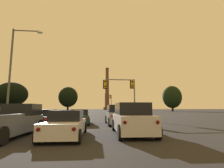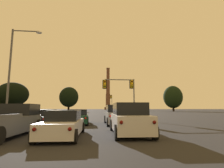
% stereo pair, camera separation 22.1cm
% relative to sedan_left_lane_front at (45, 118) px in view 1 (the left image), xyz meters
% --- Properties ---
extents(sedan_left_lane_front, '(2.07, 4.74, 1.43)m').
position_rel_sedan_left_lane_front_xyz_m(sedan_left_lane_front, '(0.00, 0.00, 0.00)').
color(sedan_left_lane_front, black).
rests_on(sedan_left_lane_front, ground_plane).
extents(sedan_center_lane_second, '(2.06, 4.73, 1.43)m').
position_rel_sedan_left_lane_front_xyz_m(sedan_center_lane_second, '(2.98, -6.83, 0.00)').
color(sedan_center_lane_second, silver).
rests_on(sedan_center_lane_second, ground_plane).
extents(suv_right_lane_second, '(2.22, 4.95, 1.86)m').
position_rel_sedan_left_lane_front_xyz_m(suv_right_lane_second, '(6.76, -6.21, 0.23)').
color(suv_right_lane_second, silver).
rests_on(suv_right_lane_second, ground_plane).
extents(suv_right_lane_front, '(2.12, 4.91, 1.86)m').
position_rel_sedan_left_lane_front_xyz_m(suv_right_lane_front, '(6.72, 0.24, 0.23)').
color(suv_right_lane_front, gray).
rests_on(suv_right_lane_front, ground_plane).
extents(pickup_truck_left_lane_second, '(2.41, 5.58, 1.82)m').
position_rel_sedan_left_lane_front_xyz_m(pickup_truck_left_lane_second, '(-0.17, -6.33, 0.14)').
color(pickup_truck_left_lane_second, '#4C4F54').
rests_on(pickup_truck_left_lane_second, ground_plane).
extents(sedan_center_lane_front, '(2.16, 4.77, 1.43)m').
position_rel_sedan_left_lane_front_xyz_m(sedan_center_lane_front, '(3.05, 1.12, 0.00)').
color(sedan_center_lane_front, '#0F3823').
rests_on(sedan_center_lane_front, ground_plane).
extents(traffic_light_far_right, '(0.78, 0.50, 6.26)m').
position_rel_sedan_left_lane_front_xyz_m(traffic_light_far_right, '(10.33, 44.86, 3.43)').
color(traffic_light_far_right, slate).
rests_on(traffic_light_far_right, ground_plane).
extents(traffic_light_overhead_right, '(4.51, 0.50, 5.53)m').
position_rel_sedan_left_lane_front_xyz_m(traffic_light_overhead_right, '(8.49, 6.62, 3.53)').
color(traffic_light_overhead_right, slate).
rests_on(traffic_light_overhead_right, ground_plane).
extents(street_lamp, '(3.15, 0.36, 9.91)m').
position_rel_sedan_left_lane_front_xyz_m(street_lamp, '(-3.75, 1.75, 5.30)').
color(street_lamp, '#56565B').
rests_on(street_lamp, ground_plane).
extents(smokestack, '(6.61, 6.61, 39.82)m').
position_rel_sedan_left_lane_front_xyz_m(smokestack, '(16.28, 146.83, 14.95)').
color(smokestack, '#523427').
rests_on(smokestack, ground_plane).
extents(treeline_center_right, '(12.11, 10.90, 10.76)m').
position_rel_sedan_left_lane_front_xyz_m(treeline_center_right, '(-33.00, 60.41, 5.73)').
color(treeline_center_right, black).
rests_on(treeline_center_right, ground_plane).
extents(treeline_left_mid, '(9.50, 8.55, 12.66)m').
position_rel_sedan_left_lane_front_xyz_m(treeline_left_mid, '(43.15, 67.07, 6.42)').
color(treeline_left_mid, black).
rests_on(treeline_left_mid, ground_plane).
extents(treeline_far_left, '(12.73, 11.45, 10.07)m').
position_rel_sedan_left_lane_front_xyz_m(treeline_far_left, '(-37.67, 69.77, 5.20)').
color(treeline_far_left, black).
rests_on(treeline_far_left, ground_plane).
extents(treeline_far_right, '(12.86, 11.58, 12.35)m').
position_rel_sedan_left_lane_front_xyz_m(treeline_far_right, '(-29.97, 59.75, 6.65)').
color(treeline_far_right, black).
rests_on(treeline_far_right, ground_plane).
extents(treeline_right_mid, '(9.24, 8.32, 11.90)m').
position_rel_sedan_left_lane_front_xyz_m(treeline_right_mid, '(-8.31, 70.13, 6.29)').
color(treeline_right_mid, black).
rests_on(treeline_right_mid, ground_plane).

